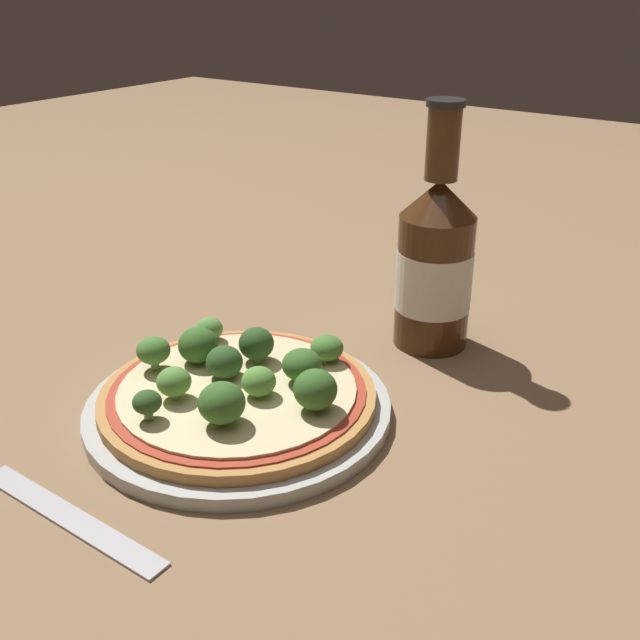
# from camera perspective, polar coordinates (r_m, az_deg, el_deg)

# --- Properties ---
(ground_plane) EXTENTS (3.00, 3.00, 0.00)m
(ground_plane) POSITION_cam_1_polar(r_m,az_deg,el_deg) (0.63, -6.19, -7.14)
(ground_plane) COLOR #846647
(plate) EXTENTS (0.25, 0.25, 0.01)m
(plate) POSITION_cam_1_polar(r_m,az_deg,el_deg) (0.63, -6.70, -6.70)
(plate) COLOR #B2B7B2
(plate) RESTS_ON ground_plane
(pizza) EXTENTS (0.23, 0.23, 0.01)m
(pizza) POSITION_cam_1_polar(r_m,az_deg,el_deg) (0.62, -6.71, -5.58)
(pizza) COLOR #B77F42
(pizza) RESTS_ON plate
(broccoli_floret_0) EXTENTS (0.03, 0.03, 0.03)m
(broccoli_floret_0) POSITION_cam_1_polar(r_m,az_deg,el_deg) (0.64, -4.87, -1.80)
(broccoli_floret_0) COLOR #89A866
(broccoli_floret_0) RESTS_ON pizza
(broccoli_floret_1) EXTENTS (0.03, 0.03, 0.03)m
(broccoli_floret_1) POSITION_cam_1_polar(r_m,az_deg,el_deg) (0.65, -9.27, -1.90)
(broccoli_floret_1) COLOR #89A866
(broccoli_floret_1) RESTS_ON pizza
(broccoli_floret_2) EXTENTS (0.03, 0.03, 0.03)m
(broccoli_floret_2) POSITION_cam_1_polar(r_m,az_deg,el_deg) (0.64, -12.58, -2.30)
(broccoli_floret_2) COLOR #89A866
(broccoli_floret_2) RESTS_ON pizza
(broccoli_floret_3) EXTENTS (0.03, 0.03, 0.03)m
(broccoli_floret_3) POSITION_cam_1_polar(r_m,az_deg,el_deg) (0.61, -1.40, -3.43)
(broccoli_floret_3) COLOR #89A866
(broccoli_floret_3) RESTS_ON pizza
(broccoli_floret_4) EXTENTS (0.02, 0.02, 0.02)m
(broccoli_floret_4) POSITION_cam_1_polar(r_m,az_deg,el_deg) (0.58, -13.03, -6.16)
(broccoli_floret_4) COLOR #89A866
(broccoli_floret_4) RESTS_ON pizza
(broccoli_floret_5) EXTENTS (0.03, 0.03, 0.03)m
(broccoli_floret_5) POSITION_cam_1_polar(r_m,az_deg,el_deg) (0.57, -0.36, -5.32)
(broccoli_floret_5) COLOR #89A866
(broccoli_floret_5) RESTS_ON pizza
(broccoli_floret_6) EXTENTS (0.04, 0.04, 0.03)m
(broccoli_floret_6) POSITION_cam_1_polar(r_m,az_deg,el_deg) (0.56, -7.50, -6.28)
(broccoli_floret_6) COLOR #89A866
(broccoli_floret_6) RESTS_ON pizza
(broccoli_floret_7) EXTENTS (0.02, 0.02, 0.02)m
(broccoli_floret_7) POSITION_cam_1_polar(r_m,az_deg,el_deg) (0.69, -8.42, -0.69)
(broccoli_floret_7) COLOR #89A866
(broccoli_floret_7) RESTS_ON pizza
(broccoli_floret_8) EXTENTS (0.03, 0.03, 0.03)m
(broccoli_floret_8) POSITION_cam_1_polar(r_m,az_deg,el_deg) (0.62, -7.30, -3.20)
(broccoli_floret_8) COLOR #89A866
(broccoli_floret_8) RESTS_ON pizza
(broccoli_floret_9) EXTENTS (0.03, 0.03, 0.02)m
(broccoli_floret_9) POSITION_cam_1_polar(r_m,az_deg,el_deg) (0.64, 0.53, -2.15)
(broccoli_floret_9) COLOR #89A866
(broccoli_floret_9) RESTS_ON pizza
(broccoli_floret_10) EXTENTS (0.03, 0.03, 0.03)m
(broccoli_floret_10) POSITION_cam_1_polar(r_m,az_deg,el_deg) (0.60, -11.07, -4.65)
(broccoli_floret_10) COLOR #89A866
(broccoli_floret_10) RESTS_ON pizza
(broccoli_floret_11) EXTENTS (0.03, 0.03, 0.02)m
(broccoli_floret_11) POSITION_cam_1_polar(r_m,az_deg,el_deg) (0.60, -4.65, -4.67)
(broccoli_floret_11) COLOR #89A866
(broccoli_floret_11) RESTS_ON pizza
(beer_bottle) EXTENTS (0.07, 0.07, 0.23)m
(beer_bottle) POSITION_cam_1_polar(r_m,az_deg,el_deg) (0.71, 8.74, 4.38)
(beer_bottle) COLOR #472814
(beer_bottle) RESTS_ON ground_plane
(fork) EXTENTS (0.02, 0.17, 0.00)m
(fork) POSITION_cam_1_polar(r_m,az_deg,el_deg) (0.55, -18.53, -14.02)
(fork) COLOR #B2B2B7
(fork) RESTS_ON ground_plane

